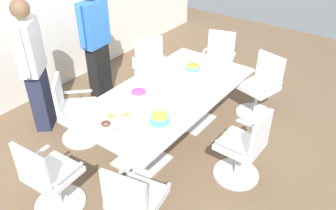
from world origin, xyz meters
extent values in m
cube|color=brown|center=(0.00, 0.00, -0.01)|extent=(10.00, 10.00, 0.01)
cube|color=white|center=(0.00, 2.40, 1.40)|extent=(8.00, 0.10, 2.80)
cube|color=white|center=(0.00, 0.00, 0.73)|extent=(2.40, 1.20, 0.04)
cube|color=silver|center=(-0.55, 0.00, 0.01)|extent=(0.56, 0.56, 0.02)
cylinder|color=silver|center=(-0.55, 0.00, 0.37)|extent=(0.09, 0.09, 0.69)
cube|color=silver|center=(0.55, 0.00, 0.01)|extent=(0.56, 0.56, 0.02)
cylinder|color=silver|center=(0.55, 0.00, 0.37)|extent=(0.09, 0.09, 0.69)
cylinder|color=silver|center=(-0.07, -1.05, 0.01)|extent=(0.55, 0.55, 0.02)
cylinder|color=silver|center=(-0.07, -1.05, 0.23)|extent=(0.05, 0.05, 0.41)
cube|color=white|center=(-0.07, -1.05, 0.46)|extent=(0.47, 0.47, 0.06)
cube|color=white|center=(-0.07, -1.26, 0.70)|extent=(0.44, 0.05, 0.42)
cube|color=silver|center=(-0.31, -1.05, 0.58)|extent=(0.04, 0.37, 0.02)
cube|color=silver|center=(0.18, -1.05, 0.58)|extent=(0.04, 0.37, 0.02)
cylinder|color=silver|center=(1.25, -0.69, 0.01)|extent=(0.66, 0.66, 0.02)
cylinder|color=silver|center=(1.25, -0.69, 0.23)|extent=(0.05, 0.05, 0.41)
cube|color=white|center=(1.25, -0.69, 0.46)|extent=(0.56, 0.56, 0.06)
cube|color=white|center=(1.45, -0.74, 0.70)|extent=(0.15, 0.43, 0.42)
cube|color=silver|center=(1.19, -0.92, 0.58)|extent=(0.36, 0.12, 0.02)
cube|color=silver|center=(1.31, -0.45, 0.58)|extent=(0.36, 0.12, 0.02)
cylinder|color=silver|center=(1.62, 0.19, 0.01)|extent=(0.67, 0.67, 0.02)
cylinder|color=silver|center=(1.62, 0.19, 0.23)|extent=(0.05, 0.05, 0.41)
cube|color=white|center=(1.62, 0.19, 0.46)|extent=(0.57, 0.57, 0.06)
cube|color=white|center=(1.82, 0.25, 0.70)|extent=(0.16, 0.43, 0.42)
cube|color=silver|center=(1.69, -0.04, 0.58)|extent=(0.36, 0.13, 0.02)
cube|color=silver|center=(1.55, 0.43, 0.58)|extent=(0.36, 0.13, 0.02)
cylinder|color=silver|center=(0.77, 0.93, 0.01)|extent=(0.76, 0.76, 0.02)
cylinder|color=silver|center=(0.77, 0.93, 0.23)|extent=(0.05, 0.05, 0.41)
cube|color=white|center=(0.77, 0.93, 0.46)|extent=(0.65, 0.65, 0.06)
cube|color=white|center=(0.93, 1.06, 0.70)|extent=(0.32, 0.36, 0.42)
cube|color=silver|center=(0.93, 0.74, 0.58)|extent=(0.30, 0.26, 0.02)
cube|color=silver|center=(0.61, 1.11, 0.58)|extent=(0.30, 0.26, 0.02)
cylinder|color=silver|center=(-0.66, 0.96, 0.01)|extent=(0.76, 0.76, 0.02)
cylinder|color=silver|center=(-0.66, 0.96, 0.23)|extent=(0.05, 0.05, 0.41)
cube|color=white|center=(-0.66, 0.96, 0.46)|extent=(0.65, 0.65, 0.06)
cube|color=white|center=(-0.80, 1.11, 0.70)|extent=(0.34, 0.33, 0.42)
cube|color=silver|center=(-0.48, 1.13, 0.58)|extent=(0.28, 0.28, 0.02)
cube|color=silver|center=(-0.83, 0.79, 0.58)|extent=(0.28, 0.28, 0.02)
cylinder|color=silver|center=(-1.59, 0.27, 0.01)|extent=(0.57, 0.57, 0.02)
cylinder|color=silver|center=(-1.59, 0.27, 0.23)|extent=(0.05, 0.05, 0.41)
cube|color=white|center=(-1.59, 0.27, 0.46)|extent=(0.49, 0.49, 0.06)
cube|color=white|center=(-1.80, 0.26, 0.70)|extent=(0.07, 0.44, 0.42)
cube|color=silver|center=(-1.61, 0.52, 0.58)|extent=(0.37, 0.05, 0.02)
cube|color=silver|center=(-1.58, 0.03, 0.58)|extent=(0.37, 0.05, 0.02)
cube|color=white|center=(-1.33, -0.62, 0.46)|extent=(0.54, 0.54, 0.06)
cube|color=white|center=(-1.54, -0.66, 0.70)|extent=(0.12, 0.44, 0.42)
cube|color=silver|center=(-1.38, -0.38, 0.58)|extent=(0.37, 0.10, 0.02)
cube|color=silver|center=(-1.28, -0.86, 0.58)|extent=(0.37, 0.10, 0.02)
cube|color=#232842|center=(-0.76, 1.59, 0.43)|extent=(0.38, 0.36, 0.86)
cube|color=white|center=(-0.76, 1.59, 1.20)|extent=(0.48, 0.44, 0.68)
sphere|color=brown|center=(-0.76, 1.59, 1.68)|extent=(0.23, 0.23, 0.23)
cylinder|color=white|center=(-0.56, 1.75, 1.23)|extent=(0.11, 0.11, 0.61)
cylinder|color=white|center=(-0.97, 1.42, 1.23)|extent=(0.11, 0.11, 0.61)
cube|color=black|center=(0.32, 1.57, 0.42)|extent=(0.34, 0.23, 0.85)
cube|color=blue|center=(0.32, 1.57, 1.18)|extent=(0.46, 0.26, 0.67)
cylinder|color=blue|center=(0.58, 1.60, 1.22)|extent=(0.09, 0.09, 0.60)
cylinder|color=blue|center=(0.06, 1.55, 1.22)|extent=(0.09, 0.09, 0.60)
cylinder|color=#4C9EC6|center=(0.68, 0.08, 0.78)|extent=(0.20, 0.20, 0.06)
ellipsoid|color=orange|center=(0.68, 0.08, 0.81)|extent=(0.17, 0.17, 0.05)
cylinder|color=white|center=(-0.33, 0.20, 0.79)|extent=(0.20, 0.20, 0.08)
ellipsoid|color=#9E3D8E|center=(-0.33, 0.20, 0.83)|extent=(0.18, 0.18, 0.07)
cylinder|color=#4C9EC6|center=(-0.57, -0.31, 0.79)|extent=(0.21, 0.21, 0.08)
ellipsoid|color=yellow|center=(-0.57, -0.31, 0.83)|extent=(0.19, 0.19, 0.07)
cylinder|color=white|center=(-0.85, 0.03, 0.76)|extent=(0.38, 0.38, 0.01)
torus|color=tan|center=(-0.71, 0.04, 0.78)|extent=(0.11, 0.11, 0.03)
torus|color=tan|center=(-0.83, 0.17, 0.78)|extent=(0.11, 0.11, 0.03)
torus|color=brown|center=(-0.96, 0.11, 0.78)|extent=(0.11, 0.11, 0.03)
torus|color=pink|center=(-0.96, -0.06, 0.78)|extent=(0.11, 0.11, 0.03)
torus|color=white|center=(-0.80, -0.10, 0.78)|extent=(0.11, 0.11, 0.03)
cylinder|color=white|center=(0.03, 0.02, 0.75)|extent=(0.23, 0.23, 0.01)
cylinder|color=silver|center=(0.03, 0.02, 0.76)|extent=(0.23, 0.23, 0.01)
cylinder|color=white|center=(0.03, 0.02, 0.77)|extent=(0.23, 0.23, 0.01)
cylinder|color=silver|center=(0.03, 0.02, 0.77)|extent=(0.23, 0.23, 0.01)
cylinder|color=white|center=(0.03, 0.02, 0.78)|extent=(0.23, 0.23, 0.01)
cube|color=white|center=(0.05, -0.38, 0.79)|extent=(0.14, 0.14, 0.08)
camera|label=1|loc=(-2.95, -2.16, 2.94)|focal=36.87mm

